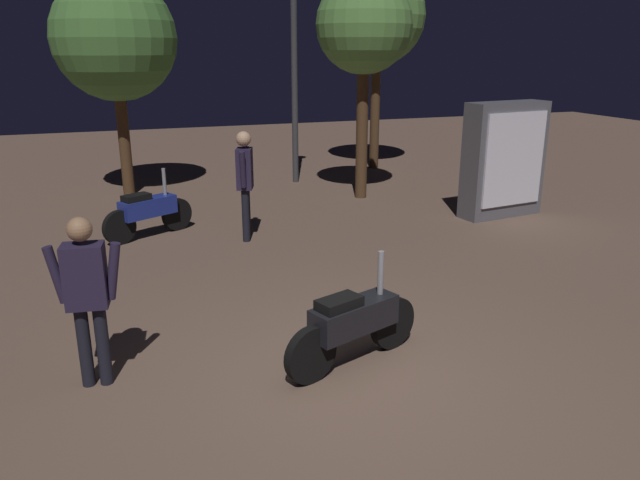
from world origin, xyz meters
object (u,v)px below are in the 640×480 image
(kiosk_billboard, at_px, (504,160))
(motorcycle_black_foreground, at_px, (354,323))
(person_rider_beside, at_px, (87,288))
(person_bystander_far, at_px, (245,176))
(streetlamp_near, at_px, (294,41))
(motorcycle_blue_parked_left, at_px, (148,211))

(kiosk_billboard, bearing_deg, motorcycle_black_foreground, 34.84)
(person_rider_beside, bearing_deg, kiosk_billboard, -53.26)
(person_bystander_far, xyz_separation_m, kiosk_billboard, (4.84, -0.09, -0.02))
(person_bystander_far, distance_m, streetlamp_near, 5.05)
(motorcycle_black_foreground, distance_m, person_bystander_far, 4.45)
(motorcycle_blue_parked_left, distance_m, person_rider_beside, 4.77)
(motorcycle_blue_parked_left, height_order, person_rider_beside, person_rider_beside)
(motorcycle_blue_parked_left, distance_m, person_bystander_far, 1.77)
(motorcycle_blue_parked_left, relative_size, person_bystander_far, 0.85)
(person_rider_beside, distance_m, streetlamp_near, 9.46)
(person_rider_beside, bearing_deg, motorcycle_blue_parked_left, -1.99)
(person_rider_beside, xyz_separation_m, streetlamp_near, (4.47, 8.03, 2.20))
(motorcycle_blue_parked_left, distance_m, kiosk_billboard, 6.41)
(person_rider_beside, relative_size, person_bystander_far, 0.92)
(motorcycle_black_foreground, distance_m, person_rider_beside, 2.51)
(motorcycle_black_foreground, distance_m, motorcycle_blue_parked_left, 5.34)
(motorcycle_black_foreground, bearing_deg, kiosk_billboard, 21.96)
(motorcycle_black_foreground, xyz_separation_m, person_bystander_far, (-0.06, 4.41, 0.63))
(kiosk_billboard, bearing_deg, person_rider_beside, 21.03)
(motorcycle_black_foreground, height_order, streetlamp_near, streetlamp_near)
(streetlamp_near, distance_m, kiosk_billboard, 5.41)
(streetlamp_near, bearing_deg, person_bystander_far, -117.47)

